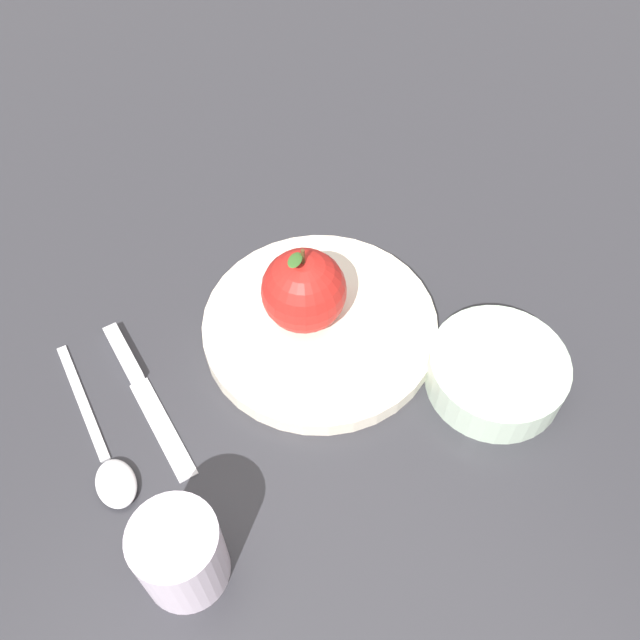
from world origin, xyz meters
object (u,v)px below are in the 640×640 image
cup (179,553)px  knife (140,384)px  apple (304,291)px  dinner_plate (320,326)px  side_bowl (497,370)px  spoon (105,460)px

cup → knife: bearing=-118.1°
cup → apple: bearing=-159.5°
dinner_plate → side_bowl: size_ratio=1.81×
dinner_plate → side_bowl: (-0.06, 0.16, 0.01)m
side_bowl → dinner_plate: bearing=-69.0°
apple → cup: (0.24, 0.09, -0.02)m
cup → knife: (-0.09, -0.16, -0.04)m
apple → cup: 0.26m
side_bowl → knife: side_bowl is taller
side_bowl → cup: (0.31, -0.09, 0.02)m
dinner_plate → spoon: (0.23, -0.05, -0.01)m
dinner_plate → cup: bearing=16.9°
spoon → side_bowl: bearing=144.2°
spoon → dinner_plate: bearing=168.1°
cup → spoon: cup is taller
dinner_plate → cup: cup is taller
dinner_plate → spoon: 0.24m
knife → cup: bearing=61.9°
knife → dinner_plate: bearing=151.4°
apple → side_bowl: apple is taller
spoon → cup: bearing=82.8°
side_bowl → knife: (0.22, -0.25, -0.02)m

